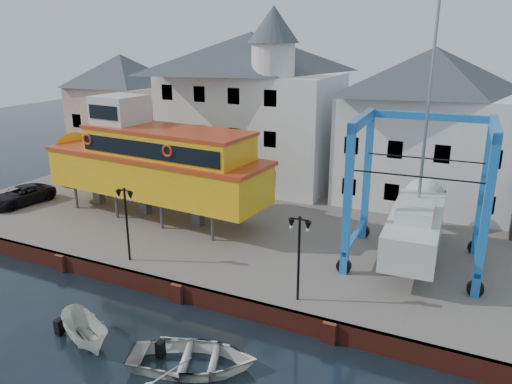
% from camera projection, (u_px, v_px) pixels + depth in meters
% --- Properties ---
extents(ground, '(140.00, 140.00, 0.00)m').
position_uv_depth(ground, '(178.00, 301.00, 25.37)').
color(ground, black).
rests_on(ground, ground).
extents(hardstanding, '(44.00, 22.00, 1.00)m').
position_uv_depth(hardstanding, '(268.00, 222.00, 34.66)').
color(hardstanding, '#605853').
rests_on(hardstanding, ground).
extents(quay_wall, '(44.00, 0.47, 1.00)m').
position_uv_depth(quay_wall, '(179.00, 292.00, 25.31)').
color(quay_wall, maroon).
rests_on(quay_wall, ground).
extents(building_pink, '(8.00, 7.00, 10.30)m').
position_uv_depth(building_pink, '(124.00, 111.00, 46.45)').
color(building_pink, tan).
rests_on(building_pink, hardstanding).
extents(building_white_main, '(14.00, 8.30, 14.00)m').
position_uv_depth(building_white_main, '(252.00, 106.00, 40.97)').
color(building_white_main, silver).
rests_on(building_white_main, hardstanding).
extents(building_white_right, '(12.00, 8.00, 11.20)m').
position_uv_depth(building_white_right, '(428.00, 127.00, 35.94)').
color(building_white_right, silver).
rests_on(building_white_right, hardstanding).
extents(lamp_post_left, '(1.12, 0.32, 4.20)m').
position_uv_depth(lamp_post_left, '(125.00, 206.00, 26.81)').
color(lamp_post_left, black).
rests_on(lamp_post_left, hardstanding).
extents(lamp_post_right, '(1.12, 0.32, 4.20)m').
position_uv_depth(lamp_post_right, '(299.00, 237.00, 22.65)').
color(lamp_post_right, black).
rests_on(lamp_post_right, hardstanding).
extents(tour_boat, '(18.85, 5.77, 8.09)m').
position_uv_depth(tour_boat, '(143.00, 161.00, 33.81)').
color(tour_boat, '#59595E').
rests_on(tour_boat, hardstanding).
extents(travel_lift, '(7.45, 10.26, 15.31)m').
position_uv_depth(travel_lift, '(418.00, 214.00, 27.44)').
color(travel_lift, '#1C74B5').
rests_on(travel_lift, hardstanding).
extents(van, '(2.87, 5.08, 1.34)m').
position_uv_depth(van, '(21.00, 195.00, 36.71)').
color(van, black).
rests_on(van, hardstanding).
extents(motorboat_a, '(3.92, 2.86, 1.42)m').
position_uv_depth(motorboat_a, '(87.00, 343.00, 21.93)').
color(motorboat_a, silver).
rests_on(motorboat_a, ground).
extents(motorboat_b, '(6.25, 5.38, 1.09)m').
position_uv_depth(motorboat_b, '(193.00, 368.00, 20.33)').
color(motorboat_b, silver).
rests_on(motorboat_b, ground).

